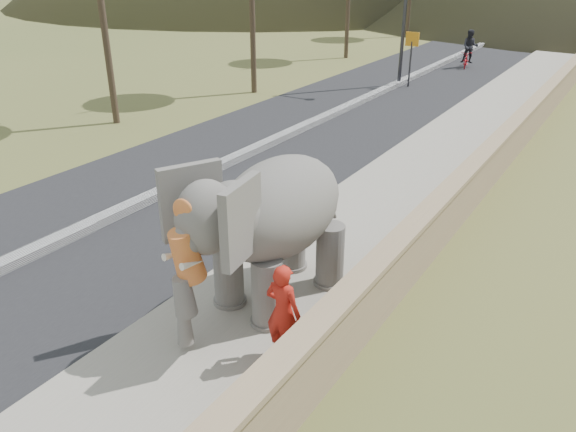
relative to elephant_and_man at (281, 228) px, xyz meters
The scene contains 8 objects.
ground 1.45m from the elephant_and_man, 93.72° to the right, with size 160.00×160.00×0.00m, color olive.
road 11.03m from the elephant_and_man, 117.30° to the left, with size 7.00×120.00×0.03m, color black.
median 11.02m from the elephant_and_man, 117.30° to the left, with size 0.35×120.00×0.22m, color black.
walkway 9.82m from the elephant_and_man, 90.11° to the left, with size 3.00×120.00×0.15m, color #9E9687.
parapet 9.90m from the elephant_and_man, 80.47° to the left, with size 0.30×120.00×1.10m, color tan.
signboard 18.10m from the elephant_and_man, 104.46° to the left, with size 0.60×0.08×2.40m.
elephant_and_man is the anchor object (origin of this frame).
motorcyclist 23.95m from the elephant_and_man, 98.81° to the left, with size 1.05×1.73×1.94m.
Camera 1 is at (4.53, -6.62, 5.49)m, focal length 35.00 mm.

